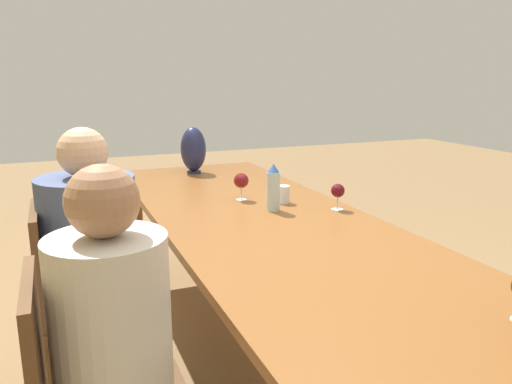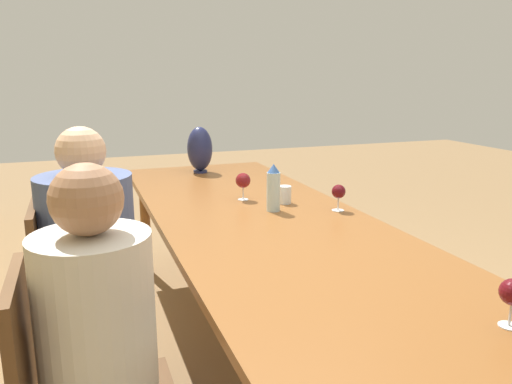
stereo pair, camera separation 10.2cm
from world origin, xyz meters
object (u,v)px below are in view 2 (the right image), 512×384
person_near (104,353)px  wine_glass_2 (243,181)px  person_far (94,262)px  water_bottle (273,188)px  vase (200,149)px  chair_far (75,298)px  water_tumbler (285,195)px  wine_glass_1 (339,192)px

person_near → wine_glass_2: bearing=-35.1°
person_far → water_bottle: bearing=-81.9°
person_near → vase: bearing=-21.2°
wine_glass_2 → chair_far: 1.04m
water_tumbler → wine_glass_1: (-0.23, -0.19, 0.05)m
person_far → chair_far: bearing=90.0°
water_bottle → vase: 1.11m
wine_glass_2 → person_far: (-0.39, 0.80, -0.22)m
vase → person_near: person_near is taller
wine_glass_1 → person_far: (-0.02, 1.18, -0.21)m
wine_glass_1 → water_bottle: bearing=70.5°
water_tumbler → chair_far: (-0.24, 1.07, -0.31)m
water_tumbler → person_far: 1.03m
chair_far → person_far: person_far is taller
water_bottle → vase: bearing=5.4°
water_bottle → water_tumbler: (0.12, -0.11, -0.07)m
vase → person_far: 1.48m
water_tumbler → water_bottle: bearing=136.5°
water_tumbler → person_far: (-0.24, 0.99, -0.16)m
wine_glass_2 → chair_far: chair_far is taller
water_bottle → wine_glass_2: (0.26, 0.07, -0.01)m
water_bottle → person_far: 0.91m
wine_glass_1 → chair_far: 1.32m
vase → wine_glass_2: vase is taller
water_tumbler → chair_far: size_ratio=0.10×
chair_far → person_near: person_near is taller
water_bottle → chair_far: 1.04m
wine_glass_2 → person_near: (-1.14, 0.81, -0.22)m
water_bottle → wine_glass_2: 0.27m
water_bottle → chair_far: size_ratio=0.26×
water_bottle → vase: vase is taller
water_tumbler → vase: size_ratio=0.29×
vase → chair_far: vase is taller
chair_far → wine_glass_2: bearing=-66.4°
water_tumbler → wine_glass_1: size_ratio=0.70×
chair_far → person_near: 0.78m
water_bottle → wine_glass_2: bearing=15.1°
water_bottle → water_tumbler: water_bottle is taller
vase → water_tumbler: bearing=-167.6°
vase → person_near: bearing=158.8°
water_tumbler → wine_glass_2: wine_glass_2 is taller
vase → wine_glass_2: (-0.84, -0.03, -0.06)m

